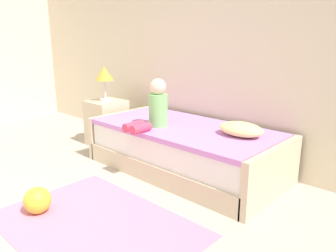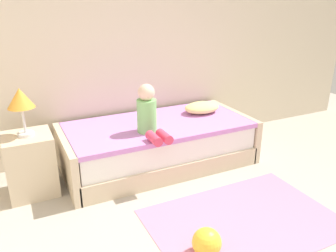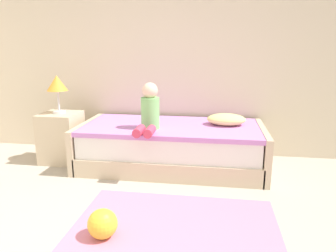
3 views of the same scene
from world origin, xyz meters
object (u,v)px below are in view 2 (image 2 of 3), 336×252
(nightstand, at_px, (31,164))
(toy_ball, at_px, (207,242))
(bed, at_px, (158,144))
(pillow, at_px, (202,107))
(table_lamp, at_px, (21,100))
(child_figure, at_px, (149,114))

(nightstand, height_order, toy_ball, nightstand)
(bed, distance_m, nightstand, 1.35)
(nightstand, bearing_deg, pillow, 3.25)
(table_lamp, bearing_deg, nightstand, 0.00)
(bed, xyz_separation_m, toy_ball, (-0.29, -1.51, -0.14))
(nightstand, xyz_separation_m, pillow, (1.97, 0.11, 0.26))
(toy_ball, bearing_deg, child_figure, 86.03)
(pillow, bearing_deg, bed, -170.85)
(child_figure, bearing_deg, bed, 47.96)
(child_figure, height_order, pillow, child_figure)
(bed, height_order, toy_ball, bed)
(bed, distance_m, table_lamp, 1.52)
(bed, relative_size, pillow, 4.80)
(nightstand, relative_size, pillow, 1.36)
(table_lamp, xyz_separation_m, pillow, (1.97, 0.11, -0.37))
(child_figure, xyz_separation_m, toy_ball, (-0.09, -1.28, -0.59))
(pillow, bearing_deg, table_lamp, -176.75)
(table_lamp, bearing_deg, toy_ball, -54.79)
(table_lamp, xyz_separation_m, toy_ball, (1.06, -1.50, -0.83))
(table_lamp, relative_size, pillow, 1.02)
(nightstand, xyz_separation_m, child_figure, (1.14, -0.22, 0.40))
(nightstand, distance_m, child_figure, 1.23)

